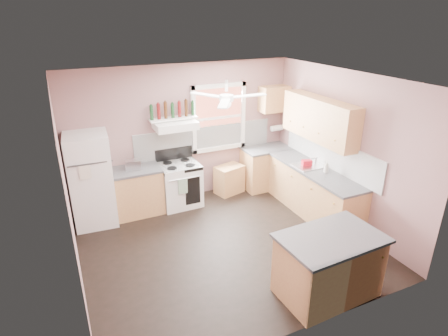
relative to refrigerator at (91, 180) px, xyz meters
name	(u,v)px	position (x,y,z in m)	size (l,w,h in m)	color
floor	(226,245)	(1.83, -1.66, -0.84)	(4.50, 4.50, 0.00)	black
ceiling	(227,80)	(1.83, -1.66, 1.86)	(4.50, 4.50, 0.00)	white
wall_back	(183,134)	(1.83, 0.36, 0.51)	(4.50, 0.05, 2.70)	#876160
wall_right	(344,149)	(4.11, -1.66, 0.51)	(0.05, 4.00, 2.70)	#876160
wall_left	(66,199)	(-0.44, -1.66, 0.51)	(0.05, 4.00, 2.70)	#876160
backsplash_back	(205,140)	(2.28, 0.33, 0.33)	(2.90, 0.03, 0.55)	white
backsplash_right	(330,153)	(4.07, -1.36, 0.33)	(0.03, 2.60, 0.55)	white
window_view	(218,118)	(2.58, 0.32, 0.76)	(1.00, 0.02, 1.20)	brown
window_frame	(219,118)	(2.58, 0.30, 0.76)	(1.16, 0.07, 1.36)	white
refrigerator	(91,180)	(0.00, 0.00, 0.00)	(0.71, 0.69, 1.69)	white
base_cabinet_left	(137,192)	(0.77, 0.04, -0.41)	(0.90, 0.60, 0.86)	#B3784A
counter_left	(135,170)	(0.77, 0.04, 0.04)	(0.92, 0.62, 0.04)	#464648
toaster	(133,165)	(0.75, 0.04, 0.15)	(0.28, 0.16, 0.18)	silver
stove	(180,185)	(1.61, 0.02, -0.41)	(0.76, 0.64, 0.86)	white
range_hood	(175,125)	(1.60, 0.09, 0.78)	(0.78, 0.50, 0.14)	white
bottle_shelf	(173,118)	(1.60, 0.21, 0.88)	(0.90, 0.26, 0.03)	white
cart	(229,180)	(2.72, 0.09, -0.56)	(0.57, 0.38, 0.57)	#B3784A
base_cabinet_corner	(266,168)	(3.58, 0.04, -0.41)	(1.00, 0.60, 0.86)	#B3784A
base_cabinet_right	(313,192)	(3.78, -1.36, -0.41)	(0.60, 2.20, 0.86)	#B3784A
counter_corner	(267,149)	(3.58, 0.04, 0.04)	(1.02, 0.62, 0.04)	#464648
counter_right	(315,170)	(3.77, -1.36, 0.04)	(0.62, 2.22, 0.04)	#464648
sink	(309,166)	(3.77, -1.16, 0.05)	(0.55, 0.45, 0.03)	silver
faucet	(316,161)	(3.93, -1.16, 0.13)	(0.03, 0.03, 0.14)	silver
upper_cabinet_right	(319,119)	(3.91, -1.16, 0.94)	(0.33, 1.80, 0.76)	#B3784A
upper_cabinet_corner	(274,99)	(3.78, 0.17, 1.06)	(0.60, 0.33, 0.52)	#B3784A
paper_towel	(277,128)	(3.90, 0.20, 0.41)	(0.12, 0.12, 0.26)	white
island	(328,267)	(2.58, -3.26, -0.41)	(1.26, 0.80, 0.86)	#B3784A
island_top	(332,238)	(2.58, -3.26, 0.04)	(1.34, 0.87, 0.04)	#464648
ceiling_fan_hub	(226,98)	(1.83, -1.66, 1.61)	(0.20, 0.20, 0.08)	white
soap_bottle	(326,167)	(3.85, -1.56, 0.17)	(0.09, 0.09, 0.22)	silver
red_caddy	(307,163)	(3.76, -1.12, 0.11)	(0.18, 0.12, 0.10)	#B00F1E
wine_bottles	(173,110)	(1.61, 0.21, 1.04)	(0.86, 0.06, 0.31)	#143819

